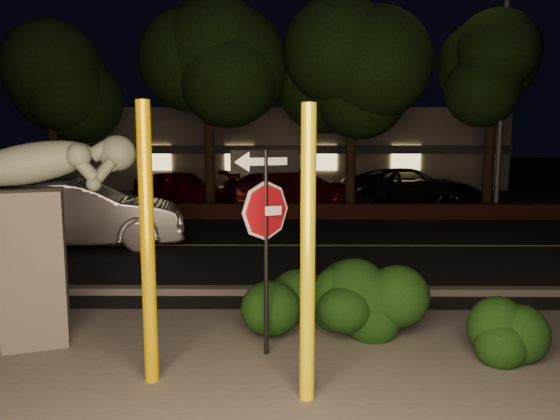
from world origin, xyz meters
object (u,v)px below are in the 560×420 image
at_px(yellow_pole_left, 148,246).
at_px(parked_car_darkred, 295,190).
at_px(sculpture, 34,217).
at_px(yellow_pole_right, 308,257).
at_px(parked_car_red, 181,187).
at_px(parked_car_dark, 411,188).
at_px(streetlight, 498,46).
at_px(silver_sedan, 79,214).
at_px(signpost, 266,211).

xyz_separation_m(yellow_pole_left, parked_car_darkred, (1.87, 13.73, -0.81)).
bearing_deg(sculpture, yellow_pole_right, -44.36).
relative_size(yellow_pole_left, parked_car_red, 0.80).
xyz_separation_m(sculpture, parked_car_darkred, (3.65, 12.55, -0.94)).
bearing_deg(parked_car_dark, parked_car_darkred, 102.89).
relative_size(sculpture, parked_car_red, 0.70).
relative_size(yellow_pole_left, parked_car_dark, 0.60).
distance_m(streetlight, parked_car_red, 12.52).
height_order(yellow_pole_right, sculpture, yellow_pole_right).
bearing_deg(yellow_pole_left, silver_sedan, 115.94).
xyz_separation_m(yellow_pole_right, parked_car_red, (-4.34, 15.89, -0.87)).
height_order(yellow_pole_left, silver_sedan, yellow_pole_left).
bearing_deg(parked_car_darkred, signpost, 157.80).
xyz_separation_m(silver_sedan, parked_car_red, (0.93, 8.23, -0.15)).
height_order(streetlight, parked_car_darkred, streetlight).
height_order(sculpture, silver_sedan, sculpture).
distance_m(yellow_pole_right, parked_car_red, 16.50).
bearing_deg(yellow_pole_left, streetlight, 56.55).
distance_m(parked_car_red, parked_car_darkred, 4.80).
height_order(yellow_pole_right, parked_car_darkred, yellow_pole_right).
bearing_deg(signpost, parked_car_darkred, 64.98).
bearing_deg(signpost, streetlight, 36.75).
bearing_deg(parked_car_darkred, yellow_pole_left, 152.69).
height_order(yellow_pole_left, streetlight, streetlight).
relative_size(sculpture, parked_car_dark, 0.53).
bearing_deg(silver_sedan, yellow_pole_right, -157.15).
height_order(signpost, parked_car_darkred, signpost).
xyz_separation_m(streetlight, silver_sedan, (-12.15, -5.79, -4.85)).
relative_size(silver_sedan, parked_car_darkred, 0.95).
bearing_deg(parked_car_dark, yellow_pole_right, 162.18).
bearing_deg(sculpture, silver_sedan, 85.97).
bearing_deg(parked_car_red, yellow_pole_right, -137.41).
bearing_deg(parked_car_red, silver_sedan, -159.13).
xyz_separation_m(yellow_pole_right, parked_car_darkred, (0.13, 14.13, -0.78)).
bearing_deg(silver_sedan, sculpture, -175.62).
relative_size(yellow_pole_left, silver_sedan, 0.63).
height_order(signpost, silver_sedan, signpost).
height_order(parked_car_red, parked_car_darkred, parked_car_darkred).
height_order(silver_sedan, parked_car_red, silver_sedan).
distance_m(yellow_pole_right, sculpture, 3.87).
xyz_separation_m(yellow_pole_left, streetlight, (8.62, 13.04, 4.10)).
distance_m(signpost, silver_sedan, 8.14).
xyz_separation_m(parked_car_red, parked_car_darkred, (4.47, -1.76, 0.09)).
height_order(silver_sedan, parked_car_dark, silver_sedan).
height_order(yellow_pole_right, parked_car_red, yellow_pole_right).
xyz_separation_m(yellow_pole_left, signpost, (1.27, 0.76, 0.27)).
distance_m(signpost, parked_car_red, 15.27).
bearing_deg(silver_sedan, parked_car_red, -18.13).
xyz_separation_m(yellow_pole_right, sculpture, (-3.52, 1.59, 0.16)).
bearing_deg(parked_car_red, parked_car_darkred, -84.15).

